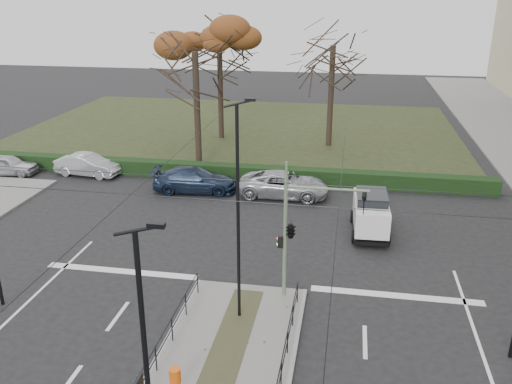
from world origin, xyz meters
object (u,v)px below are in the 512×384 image
traffic_light (293,229)px  rust_tree (219,37)px  parked_car_fourth (284,184)px  streetlamp_median_far (239,213)px  parked_car_second (88,165)px  bare_tree_center (333,53)px  parked_car_third (195,180)px  litter_bin (175,376)px  parked_car_first (7,165)px  bare_tree_near (195,60)px  white_van (371,212)px

traffic_light → rust_tree: 26.34m
parked_car_fourth → rust_tree: rust_tree is taller
streetlamp_median_far → parked_car_second: bearing=132.1°
rust_tree → bare_tree_center: (9.08, -0.84, -0.99)m
traffic_light → parked_car_third: bearing=122.7°
litter_bin → streetlamp_median_far: streetlamp_median_far is taller
parked_car_second → parked_car_fourth: (13.61, -1.65, 0.02)m
streetlamp_median_far → parked_car_first: 24.12m
traffic_light → bare_tree_near: 18.85m
parked_car_fourth → traffic_light: bearing=-170.6°
parked_car_fourth → bare_tree_center: bearing=-9.3°
streetlamp_median_far → traffic_light: bearing=46.4°
streetlamp_median_far → parked_car_fourth: bearing=90.0°
parked_car_first → parked_car_third: bearing=-99.6°
traffic_light → bare_tree_near: (-8.44, 16.28, 4.35)m
litter_bin → parked_car_fourth: 17.98m
rust_tree → parked_car_fourth: bearing=-61.3°
white_van → bare_tree_near: bearing=141.7°
traffic_light → litter_bin: (-2.84, -6.38, -2.31)m
rust_tree → streetlamp_median_far: bearing=-75.1°
white_van → bare_tree_near: (-11.72, 9.26, 6.29)m
litter_bin → parked_car_fourth: bearing=86.5°
traffic_light → litter_bin: size_ratio=5.54×
litter_bin → parked_car_first: parked_car_first is taller
parked_car_second → bare_tree_center: 19.90m
parked_car_fourth → bare_tree_near: bearing=55.6°
white_van → bare_tree_near: size_ratio=0.39×
streetlamp_median_far → bare_tree_near: bearing=110.2°
bare_tree_near → parked_car_second: bearing=-156.1°
rust_tree → white_van: bearing=-55.2°
litter_bin → parked_car_first: 26.03m
traffic_light → streetlamp_median_far: size_ratio=0.61×
litter_bin → bare_tree_near: (-5.60, 22.67, 6.65)m
litter_bin → parked_car_fourth: size_ratio=0.17×
litter_bin → streetlamp_median_far: size_ratio=0.11×
parked_car_first → streetlamp_median_far: bearing=-132.2°
white_van → parked_car_fourth: bearing=137.9°
parked_car_first → bare_tree_center: size_ratio=0.39×
bare_tree_center → bare_tree_near: size_ratio=0.98×
litter_bin → bare_tree_center: 30.72m
parked_car_first → parked_car_second: bearing=-87.0°
parked_car_second → bare_tree_near: (6.92, 3.06, 6.72)m
parked_car_third → white_van: 11.51m
parked_car_first → parked_car_second: parked_car_second is taller
parked_car_fourth → bare_tree_near: 10.57m
parked_car_second → parked_car_fourth: parked_car_fourth is taller
parked_car_first → rust_tree: (12.13, 11.89, 7.64)m
parked_car_first → parked_car_fourth: 19.12m
traffic_light → parked_car_second: size_ratio=1.15×
streetlamp_median_far → bare_tree_near: size_ratio=0.79×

